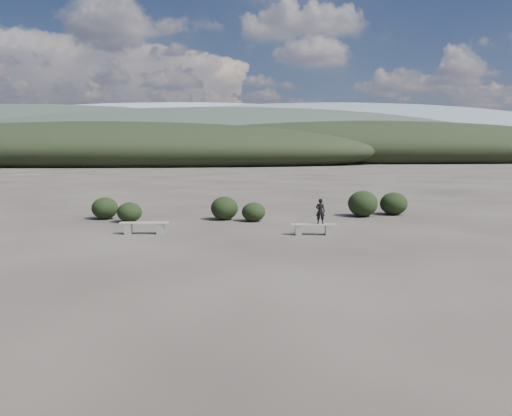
{
  "coord_description": "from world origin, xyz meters",
  "views": [
    {
      "loc": [
        -1.22,
        -13.25,
        3.06
      ],
      "look_at": [
        -0.24,
        3.5,
        1.1
      ],
      "focal_mm": 35.0,
      "sensor_mm": 36.0,
      "label": 1
    }
  ],
  "objects": [
    {
      "name": "bench_right",
      "position": [
        1.89,
        4.37,
        0.25
      ],
      "size": [
        1.64,
        0.44,
        0.4
      ],
      "rotation": [
        0.0,
        0.0,
        -0.07
      ],
      "color": "slate",
      "rests_on": "ground"
    },
    {
      "name": "shrub_a",
      "position": [
        -5.36,
        8.02,
        0.43
      ],
      "size": [
        1.04,
        1.04,
        0.85
      ],
      "primitive_type": "ellipsoid",
      "color": "black",
      "rests_on": "ground"
    },
    {
      "name": "shrub_b",
      "position": [
        -1.34,
        8.54,
        0.51
      ],
      "size": [
        1.2,
        1.2,
        1.03
      ],
      "primitive_type": "ellipsoid",
      "color": "black",
      "rests_on": "ground"
    },
    {
      "name": "seated_person",
      "position": [
        2.13,
        4.35,
        0.87
      ],
      "size": [
        0.39,
        0.31,
        0.92
      ],
      "primitive_type": "imported",
      "rotation": [
        0.0,
        0.0,
        2.83
      ],
      "color": "black",
      "rests_on": "bench_right"
    },
    {
      "name": "mountain_ridges",
      "position": [
        -7.48,
        339.06,
        10.84
      ],
      "size": [
        500.0,
        400.0,
        56.0
      ],
      "color": "black",
      "rests_on": "ground"
    },
    {
      "name": "shrub_e",
      "position": [
        6.65,
        9.75,
        0.53
      ],
      "size": [
        1.28,
        1.28,
        1.07
      ],
      "primitive_type": "ellipsoid",
      "color": "black",
      "rests_on": "ground"
    },
    {
      "name": "bench_left",
      "position": [
        -4.25,
        4.95,
        0.26
      ],
      "size": [
        1.75,
        0.4,
        0.44
      ],
      "rotation": [
        0.0,
        0.0,
        -0.02
      ],
      "color": "slate",
      "rests_on": "ground"
    },
    {
      "name": "shrub_d",
      "position": [
        5.03,
        9.23,
        0.6
      ],
      "size": [
        1.37,
        1.37,
        1.2
      ],
      "primitive_type": "ellipsoid",
      "color": "black",
      "rests_on": "ground"
    },
    {
      "name": "shrub_f",
      "position": [
        -6.65,
        9.08,
        0.48
      ],
      "size": [
        1.15,
        1.15,
        0.97
      ],
      "primitive_type": "ellipsoid",
      "color": "black",
      "rests_on": "ground"
    },
    {
      "name": "shrub_c",
      "position": [
        -0.08,
        7.96,
        0.41
      ],
      "size": [
        1.02,
        1.02,
        0.81
      ],
      "primitive_type": "ellipsoid",
      "color": "black",
      "rests_on": "ground"
    },
    {
      "name": "ground",
      "position": [
        0.0,
        0.0,
        0.0
      ],
      "size": [
        1200.0,
        1200.0,
        0.0
      ],
      "primitive_type": "plane",
      "color": "#332D27",
      "rests_on": "ground"
    }
  ]
}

